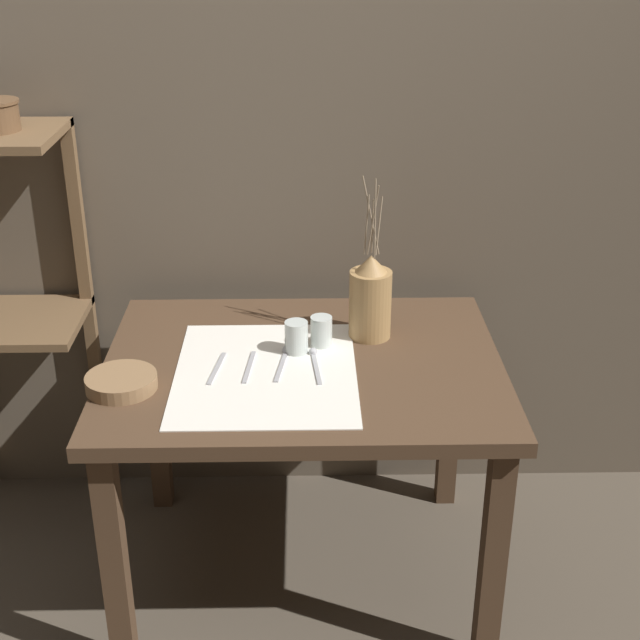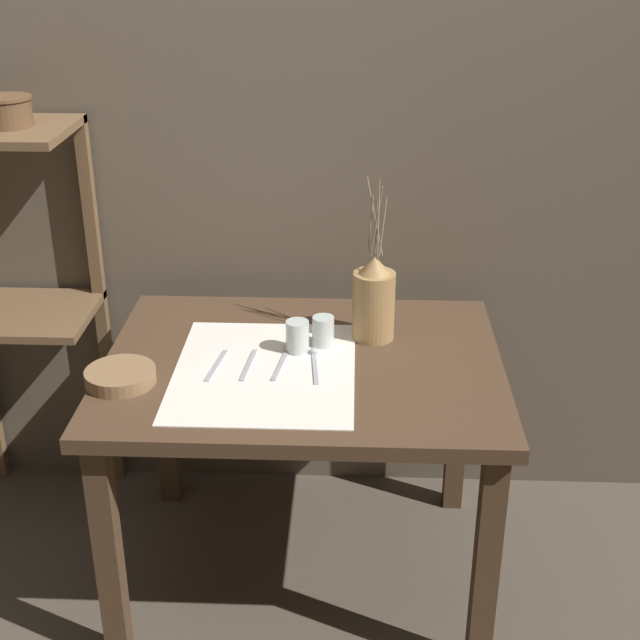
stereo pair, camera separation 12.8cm
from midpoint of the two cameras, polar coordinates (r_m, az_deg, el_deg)
ground_plane at (r=2.79m, az=0.39°, el=-15.76°), size 12.00×12.00×0.00m
stone_wall_back at (r=2.71m, az=0.87°, el=11.74°), size 7.00×0.06×2.40m
wooden_table at (r=2.43m, az=0.44°, el=-4.64°), size 1.07×0.83×0.72m
wooden_shelf_unit at (r=2.80m, az=-17.72°, el=4.03°), size 0.45×0.35×1.27m
linen_cloth at (r=2.33m, az=-2.01°, el=-3.28°), size 0.47×0.57×0.00m
pitcher_with_flowers at (r=2.47m, az=4.94°, el=1.25°), size 0.12×0.12×0.46m
wooden_bowl at (r=2.31m, az=-11.11°, el=-3.58°), size 0.18×0.18×0.04m
glass_tumbler_near at (r=2.41m, az=0.07°, el=-1.08°), size 0.06×0.06×0.09m
glass_tumbler_far at (r=2.44m, az=1.71°, el=-0.74°), size 0.06×0.06×0.08m
knife_center at (r=2.36m, az=-5.11°, el=-2.93°), size 0.04×0.18×0.00m
fork_outer at (r=2.35m, az=-3.04°, el=-2.91°), size 0.03×0.18×0.00m
spoon_inner at (r=2.40m, az=-0.73°, el=-2.28°), size 0.04×0.19×0.02m
spoon_outer at (r=2.38m, az=1.17°, el=-2.46°), size 0.03×0.19×0.02m
metal_pot_small at (r=2.62m, az=-18.10°, el=12.64°), size 0.14×0.14×0.08m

